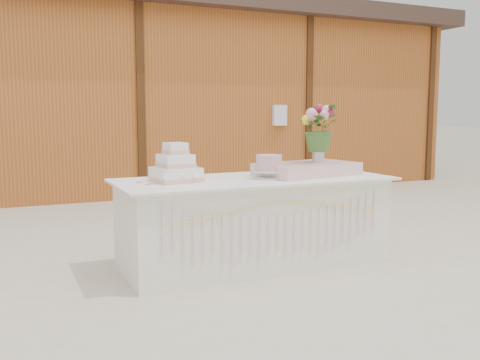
{
  "coord_description": "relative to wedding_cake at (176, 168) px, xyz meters",
  "views": [
    {
      "loc": [
        -2.01,
        -4.16,
        1.33
      ],
      "look_at": [
        0.0,
        0.3,
        0.72
      ],
      "focal_mm": 40.0,
      "sensor_mm": 36.0,
      "label": 1
    }
  ],
  "objects": [
    {
      "name": "ground",
      "position": [
        0.69,
        -0.06,
        -0.88
      ],
      "size": [
        80.0,
        80.0,
        0.0
      ],
      "primitive_type": "plane",
      "color": "beige",
      "rests_on": "ground"
    },
    {
      "name": "barn",
      "position": [
        0.68,
        5.93,
        0.8
      ],
      "size": [
        12.6,
        4.6,
        3.3
      ],
      "color": "#AA5323",
      "rests_on": "ground"
    },
    {
      "name": "cake_table",
      "position": [
        0.69,
        -0.06,
        -0.49
      ],
      "size": [
        2.4,
        1.0,
        0.77
      ],
      "color": "white",
      "rests_on": "ground"
    },
    {
      "name": "wedding_cake",
      "position": [
        0.0,
        0.0,
        0.0
      ],
      "size": [
        0.4,
        0.4,
        0.32
      ],
      "rotation": [
        0.0,
        0.0,
        0.12
      ],
      "color": "white",
      "rests_on": "cake_table"
    },
    {
      "name": "pink_cake_stand",
      "position": [
        0.79,
        -0.14,
        0.01
      ],
      "size": [
        0.29,
        0.29,
        0.21
      ],
      "color": "silver",
      "rests_on": "cake_table"
    },
    {
      "name": "satin_runner",
      "position": [
        1.23,
        -0.06,
        -0.05
      ],
      "size": [
        0.99,
        0.68,
        0.11
      ],
      "primitive_type": "cube",
      "rotation": [
        0.0,
        0.0,
        0.19
      ],
      "color": "beige",
      "rests_on": "cake_table"
    },
    {
      "name": "flower_vase",
      "position": [
        1.35,
        -0.05,
        0.08
      ],
      "size": [
        0.11,
        0.11,
        0.15
      ],
      "primitive_type": "cylinder",
      "color": "silver",
      "rests_on": "satin_runner"
    },
    {
      "name": "bouquet",
      "position": [
        1.35,
        -0.05,
        0.37
      ],
      "size": [
        0.48,
        0.46,
        0.43
      ],
      "primitive_type": "imported",
      "rotation": [
        0.0,
        0.0,
        0.4
      ],
      "color": "#396428",
      "rests_on": "flower_vase"
    },
    {
      "name": "loose_flowers",
      "position": [
        -0.25,
        -0.0,
        -0.1
      ],
      "size": [
        0.13,
        0.3,
        0.02
      ],
      "primitive_type": null,
      "rotation": [
        0.0,
        0.0,
        0.02
      ],
      "color": "pink",
      "rests_on": "cake_table"
    }
  ]
}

